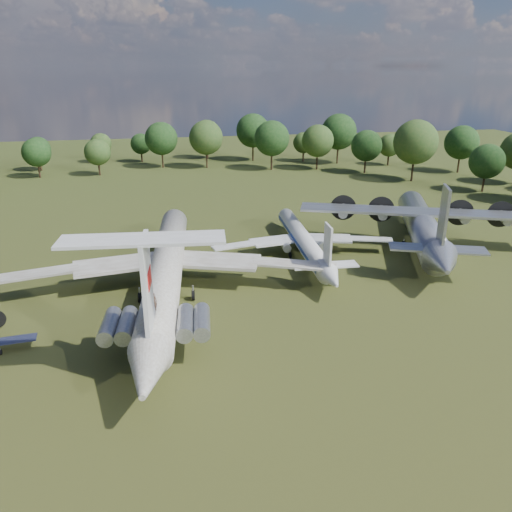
{
  "coord_description": "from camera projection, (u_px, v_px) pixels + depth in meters",
  "views": [
    {
      "loc": [
        -4.44,
        -61.6,
        27.47
      ],
      "look_at": [
        6.94,
        -3.81,
        5.0
      ],
      "focal_mm": 35.0,
      "sensor_mm": 36.0,
      "label": 1
    }
  ],
  "objects": [
    {
      "name": "ground",
      "position": [
        200.0,
        284.0,
        67.07
      ],
      "size": [
        300.0,
        300.0,
        0.0
      ],
      "primitive_type": "plane",
      "color": "#254115",
      "rests_on": "ground"
    },
    {
      "name": "tu104_jet",
      "position": [
        303.0,
        244.0,
        76.77
      ],
      "size": [
        30.06,
        38.95,
        3.75
      ],
      "primitive_type": null,
      "rotation": [
        0.0,
        0.0,
        -0.05
      ],
      "color": "silver",
      "rests_on": "ground"
    },
    {
      "name": "an12_transport",
      "position": [
        422.0,
        230.0,
        79.92
      ],
      "size": [
        51.82,
        54.5,
        5.73
      ],
      "primitive_type": null,
      "rotation": [
        0.0,
        0.0,
        -0.36
      ],
      "color": "#9DA0A5",
      "rests_on": "ground"
    },
    {
      "name": "il62_airliner",
      "position": [
        167.0,
        274.0,
        63.35
      ],
      "size": [
        48.82,
        60.66,
        5.57
      ],
      "primitive_type": null,
      "rotation": [
        0.0,
        0.0,
        -0.09
      ],
      "color": "silver",
      "rests_on": "ground"
    },
    {
      "name": "person_on_il62",
      "position": [
        154.0,
        301.0,
        47.52
      ],
      "size": [
        0.74,
        0.55,
        1.83
      ],
      "primitive_type": "imported",
      "rotation": [
        0.0,
        0.0,
        2.96
      ],
      "color": "brown",
      "rests_on": "il62_airliner"
    }
  ]
}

